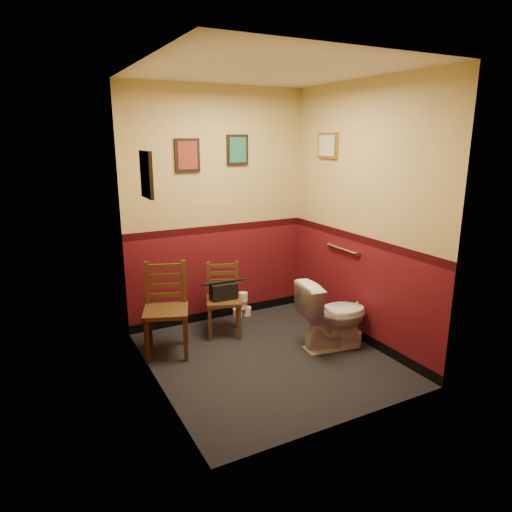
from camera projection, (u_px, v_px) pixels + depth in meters
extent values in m
cube|color=black|center=(268.00, 358.00, 4.56)|extent=(2.20, 2.40, 0.00)
cube|color=silver|center=(270.00, 69.00, 3.87)|extent=(2.20, 2.40, 0.00)
cube|color=#571016|center=(218.00, 208.00, 5.24)|extent=(2.20, 0.00, 2.70)
cube|color=#571016|center=(352.00, 255.00, 3.19)|extent=(2.20, 0.00, 2.70)
cube|color=#571016|center=(151.00, 238.00, 3.72)|extent=(0.00, 2.40, 2.70)
cube|color=#571016|center=(361.00, 216.00, 4.71)|extent=(0.00, 2.40, 2.70)
cylinder|color=silver|center=(342.00, 249.00, 5.01)|extent=(0.03, 0.50, 0.03)
cylinder|color=silver|center=(358.00, 254.00, 4.81)|extent=(0.02, 0.06, 0.06)
cylinder|color=silver|center=(329.00, 244.00, 5.24)|extent=(0.02, 0.06, 0.06)
cube|color=black|center=(187.00, 155.00, 4.92)|extent=(0.28, 0.03, 0.36)
cube|color=maroon|center=(188.00, 155.00, 4.90)|extent=(0.22, 0.01, 0.30)
cube|color=black|center=(237.00, 150.00, 5.18)|extent=(0.26, 0.03, 0.34)
cube|color=#206753|center=(238.00, 150.00, 5.16)|extent=(0.20, 0.01, 0.28)
cube|color=black|center=(146.00, 175.00, 3.69)|extent=(0.03, 0.30, 0.38)
cube|color=#C1B997|center=(148.00, 175.00, 3.70)|extent=(0.01, 0.24, 0.31)
cube|color=olive|center=(328.00, 146.00, 5.04)|extent=(0.03, 0.34, 0.28)
cube|color=#C1B997|center=(327.00, 146.00, 5.03)|extent=(0.01, 0.28, 0.22)
imported|color=white|center=(333.00, 315.00, 4.71)|extent=(0.78, 0.51, 0.72)
cylinder|color=silver|center=(355.00, 338.00, 4.86)|extent=(0.13, 0.13, 0.13)
cylinder|color=silver|center=(356.00, 319.00, 4.81)|extent=(0.02, 0.02, 0.38)
cube|color=#543919|center=(166.00, 311.00, 4.54)|extent=(0.55, 0.55, 0.04)
cube|color=#543919|center=(147.00, 341.00, 4.40)|extent=(0.05, 0.05, 0.46)
cube|color=#543919|center=(150.00, 326.00, 4.76)|extent=(0.05, 0.05, 0.46)
cube|color=#543919|center=(185.00, 339.00, 4.45)|extent=(0.05, 0.05, 0.46)
cube|color=#543919|center=(186.00, 324.00, 4.81)|extent=(0.05, 0.05, 0.46)
cube|color=#543919|center=(147.00, 284.00, 4.64)|extent=(0.05, 0.05, 0.46)
cube|color=#543919|center=(184.00, 282.00, 4.69)|extent=(0.05, 0.05, 0.46)
cube|color=#543919|center=(167.00, 295.00, 4.70)|extent=(0.34, 0.14, 0.05)
cube|color=#543919|center=(166.00, 285.00, 4.67)|extent=(0.34, 0.14, 0.05)
cube|color=#543919|center=(165.00, 276.00, 4.65)|extent=(0.34, 0.14, 0.05)
cube|color=#543919|center=(165.00, 266.00, 4.62)|extent=(0.34, 0.14, 0.05)
cube|color=#543919|center=(224.00, 301.00, 5.02)|extent=(0.48, 0.48, 0.04)
cube|color=#543919|center=(210.00, 324.00, 4.90)|extent=(0.05, 0.05, 0.40)
cube|color=#543919|center=(209.00, 313.00, 5.21)|extent=(0.05, 0.05, 0.40)
cube|color=#543919|center=(239.00, 322.00, 4.94)|extent=(0.05, 0.05, 0.40)
cube|color=#543919|center=(237.00, 311.00, 5.24)|extent=(0.05, 0.05, 0.40)
cube|color=#543919|center=(209.00, 279.00, 5.11)|extent=(0.04, 0.04, 0.40)
cube|color=#543919|center=(237.00, 278.00, 5.14)|extent=(0.04, 0.04, 0.40)
cube|color=#543919|center=(223.00, 288.00, 5.15)|extent=(0.29, 0.13, 0.04)
cube|color=#543919|center=(223.00, 281.00, 5.13)|extent=(0.29, 0.13, 0.04)
cube|color=#543919|center=(223.00, 273.00, 5.11)|extent=(0.29, 0.13, 0.04)
cube|color=#543919|center=(222.00, 266.00, 5.09)|extent=(0.29, 0.13, 0.04)
cube|color=black|center=(224.00, 291.00, 4.99)|extent=(0.30, 0.16, 0.18)
cylinder|color=black|center=(223.00, 282.00, 4.96)|extent=(0.25, 0.04, 0.03)
cylinder|color=silver|center=(238.00, 313.00, 5.59)|extent=(0.11, 0.11, 0.10)
cylinder|color=silver|center=(247.00, 311.00, 5.65)|extent=(0.11, 0.11, 0.10)
cylinder|color=silver|center=(242.00, 304.00, 5.58)|extent=(0.11, 0.11, 0.10)
cylinder|color=silver|center=(243.00, 297.00, 5.54)|extent=(0.11, 0.11, 0.10)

